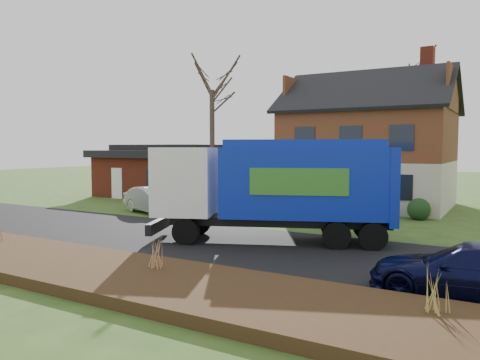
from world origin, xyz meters
The scene contains 12 objects.
ground centered at (0.00, 0.00, 0.00)m, with size 120.00×120.00×0.00m, color #2C4717.
road centered at (0.00, 0.00, 0.01)m, with size 80.00×7.00×0.02m, color black.
mulch_verge centered at (0.00, -5.30, 0.15)m, with size 80.00×3.50×0.30m, color black.
main_house centered at (1.49, 13.91, 4.03)m, with size 12.95×8.95×9.26m.
ranch_house centered at (-12.00, 13.00, 1.81)m, with size 9.80×8.20×3.70m.
garbage_truck centered at (1.99, 1.36, 2.18)m, with size 9.07×5.51×3.79m.
silver_sedan centered at (-6.92, 4.86, 0.71)m, with size 1.50×4.29×1.41m, color #A3A5AA.
navy_wagon centered at (8.74, -2.39, 0.66)m, with size 1.86×4.58×1.33m, color black.
tree_front_west centered at (-5.55, 8.37, 7.77)m, with size 3.17×3.17×9.43m.
tree_back centered at (2.98, 20.75, 9.40)m, with size 3.56×3.56×11.27m.
grass_clump_mid centered at (1.37, -4.73, 0.76)m, with size 0.33×0.27×0.92m.
grass_clump_east centered at (8.22, -4.54, 0.75)m, with size 0.36×0.29×0.89m.
Camera 1 is at (9.43, -14.15, 3.51)m, focal length 35.00 mm.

